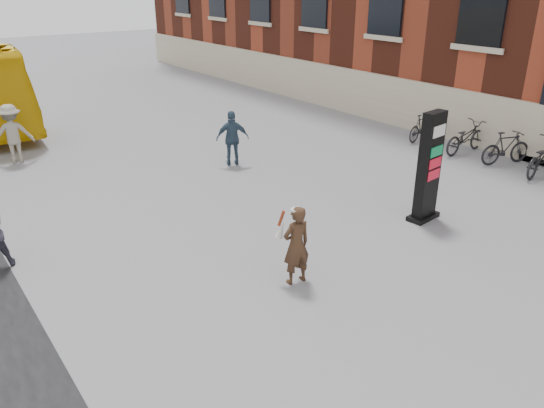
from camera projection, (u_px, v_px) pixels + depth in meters
ground at (342, 278)px, 10.08m from camera, size 100.00×100.00×0.00m
info_pylon at (429, 167)px, 12.06m from camera, size 0.86×0.50×2.57m
woman at (296, 244)px, 9.67m from camera, size 0.61×0.56×1.54m
pedestrian_b at (13, 134)px, 16.04m from camera, size 1.26×0.86×1.79m
pedestrian_c at (233, 138)px, 15.82m from camera, size 1.05×0.82×1.66m
bike_4 at (542, 157)px, 15.19m from camera, size 2.05×0.97×1.03m
bike_5 at (506, 148)px, 16.02m from camera, size 1.77×1.01×1.02m
bike_6 at (465, 137)px, 17.07m from camera, size 1.94×0.70×1.01m
bike_7 at (422, 127)px, 18.37m from camera, size 1.63×0.68×0.95m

